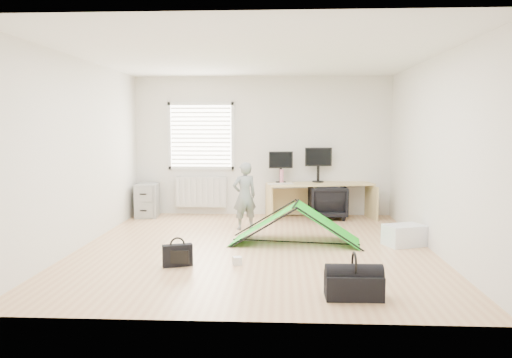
{
  "coord_description": "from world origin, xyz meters",
  "views": [
    {
      "loc": [
        0.38,
        -7.03,
        1.73
      ],
      "look_at": [
        0.0,
        0.4,
        0.95
      ],
      "focal_mm": 35.0,
      "sensor_mm": 36.0,
      "label": 1
    }
  ],
  "objects_px": {
    "thermos": "(282,176)",
    "filing_cabinet": "(147,200)",
    "person": "(245,196)",
    "kite": "(295,223)",
    "duffel_bag": "(354,286)",
    "desk": "(320,201)",
    "monitor_right": "(318,169)",
    "laptop_bag": "(178,255)",
    "office_chair": "(327,202)",
    "monitor_left": "(281,171)",
    "storage_crate": "(404,235)"
  },
  "relations": [
    {
      "from": "person",
      "to": "kite",
      "type": "height_order",
      "value": "person"
    },
    {
      "from": "storage_crate",
      "to": "duffel_bag",
      "type": "bearing_deg",
      "value": -114.6
    },
    {
      "from": "monitor_right",
      "to": "office_chair",
      "type": "height_order",
      "value": "monitor_right"
    },
    {
      "from": "storage_crate",
      "to": "duffel_bag",
      "type": "distance_m",
      "value": 2.55
    },
    {
      "from": "desk",
      "to": "filing_cabinet",
      "type": "xyz_separation_m",
      "value": [
        -3.32,
        -0.01,
        -0.01
      ]
    },
    {
      "from": "monitor_left",
      "to": "storage_crate",
      "type": "relative_size",
      "value": 0.84
    },
    {
      "from": "kite",
      "to": "person",
      "type": "bearing_deg",
      "value": 138.98
    },
    {
      "from": "monitor_right",
      "to": "kite",
      "type": "relative_size",
      "value": 0.27
    },
    {
      "from": "monitor_right",
      "to": "storage_crate",
      "type": "height_order",
      "value": "monitor_right"
    },
    {
      "from": "duffel_bag",
      "to": "filing_cabinet",
      "type": "bearing_deg",
      "value": 125.82
    },
    {
      "from": "desk",
      "to": "storage_crate",
      "type": "height_order",
      "value": "desk"
    },
    {
      "from": "kite",
      "to": "laptop_bag",
      "type": "distance_m",
      "value": 2.01
    },
    {
      "from": "thermos",
      "to": "filing_cabinet",
      "type": "bearing_deg",
      "value": 179.39
    },
    {
      "from": "monitor_left",
      "to": "duffel_bag",
      "type": "bearing_deg",
      "value": -91.64
    },
    {
      "from": "monitor_right",
      "to": "laptop_bag",
      "type": "bearing_deg",
      "value": -124.8
    },
    {
      "from": "filing_cabinet",
      "to": "monitor_right",
      "type": "distance_m",
      "value": 3.35
    },
    {
      "from": "person",
      "to": "laptop_bag",
      "type": "height_order",
      "value": "person"
    },
    {
      "from": "person",
      "to": "kite",
      "type": "relative_size",
      "value": 0.6
    },
    {
      "from": "laptop_bag",
      "to": "duffel_bag",
      "type": "height_order",
      "value": "laptop_bag"
    },
    {
      "from": "office_chair",
      "to": "storage_crate",
      "type": "bearing_deg",
      "value": 110.53
    },
    {
      "from": "desk",
      "to": "monitor_left",
      "type": "distance_m",
      "value": 0.93
    },
    {
      "from": "desk",
      "to": "kite",
      "type": "distance_m",
      "value": 2.14
    },
    {
      "from": "filing_cabinet",
      "to": "monitor_right",
      "type": "height_order",
      "value": "monitor_right"
    },
    {
      "from": "duffel_bag",
      "to": "kite",
      "type": "bearing_deg",
      "value": 101.53
    },
    {
      "from": "desk",
      "to": "thermos",
      "type": "bearing_deg",
      "value": 170.67
    },
    {
      "from": "desk",
      "to": "duffel_bag",
      "type": "bearing_deg",
      "value": -102.21
    },
    {
      "from": "kite",
      "to": "storage_crate",
      "type": "xyz_separation_m",
      "value": [
        1.59,
        -0.08,
        -0.14
      ]
    },
    {
      "from": "filing_cabinet",
      "to": "monitor_right",
      "type": "xyz_separation_m",
      "value": [
        3.29,
        0.19,
        0.59
      ]
    },
    {
      "from": "desk",
      "to": "kite",
      "type": "height_order",
      "value": "desk"
    },
    {
      "from": "laptop_bag",
      "to": "duffel_bag",
      "type": "distance_m",
      "value": 2.28
    },
    {
      "from": "filing_cabinet",
      "to": "thermos",
      "type": "distance_m",
      "value": 2.63
    },
    {
      "from": "thermos",
      "to": "desk",
      "type": "bearing_deg",
      "value": 2.92
    },
    {
      "from": "person",
      "to": "monitor_right",
      "type": "bearing_deg",
      "value": -160.11
    },
    {
      "from": "desk",
      "to": "laptop_bag",
      "type": "xyz_separation_m",
      "value": [
        -2.02,
        -3.41,
        -0.2
      ]
    },
    {
      "from": "office_chair",
      "to": "person",
      "type": "distance_m",
      "value": 1.87
    },
    {
      "from": "monitor_right",
      "to": "laptop_bag",
      "type": "distance_m",
      "value": 4.17
    },
    {
      "from": "desk",
      "to": "monitor_left",
      "type": "relative_size",
      "value": 4.31
    },
    {
      "from": "person",
      "to": "laptop_bag",
      "type": "relative_size",
      "value": 3.11
    },
    {
      "from": "laptop_bag",
      "to": "duffel_bag",
      "type": "bearing_deg",
      "value": -47.99
    },
    {
      "from": "desk",
      "to": "monitor_right",
      "type": "distance_m",
      "value": 0.61
    },
    {
      "from": "monitor_right",
      "to": "office_chair",
      "type": "distance_m",
      "value": 0.65
    },
    {
      "from": "thermos",
      "to": "office_chair",
      "type": "xyz_separation_m",
      "value": [
        0.87,
        0.0,
        -0.48
      ]
    },
    {
      "from": "monitor_left",
      "to": "duffel_bag",
      "type": "relative_size",
      "value": 0.79
    },
    {
      "from": "monitor_right",
      "to": "desk",
      "type": "bearing_deg",
      "value": -86.41
    },
    {
      "from": "thermos",
      "to": "person",
      "type": "distance_m",
      "value": 1.28
    },
    {
      "from": "monitor_left",
      "to": "thermos",
      "type": "xyz_separation_m",
      "value": [
        0.02,
        -0.1,
        -0.09
      ]
    },
    {
      "from": "monitor_left",
      "to": "monitor_right",
      "type": "height_order",
      "value": "monitor_right"
    },
    {
      "from": "kite",
      "to": "storage_crate",
      "type": "height_order",
      "value": "kite"
    },
    {
      "from": "desk",
      "to": "person",
      "type": "xyz_separation_m",
      "value": [
        -1.35,
        -1.14,
        0.24
      ]
    },
    {
      "from": "monitor_left",
      "to": "thermos",
      "type": "bearing_deg",
      "value": -91.55
    }
  ]
}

